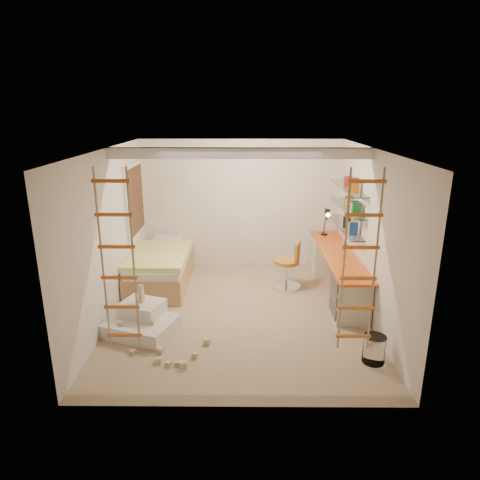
{
  "coord_description": "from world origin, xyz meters",
  "views": [
    {
      "loc": [
        0.05,
        -6.23,
        3.16
      ],
      "look_at": [
        0.0,
        0.3,
        1.15
      ],
      "focal_mm": 32.0,
      "sensor_mm": 36.0,
      "label": 1
    }
  ],
  "objects_px": {
    "desk": "(337,271)",
    "play_platform": "(141,321)",
    "swivel_chair": "(288,271)",
    "bed": "(161,267)"
  },
  "relations": [
    {
      "from": "desk",
      "to": "swivel_chair",
      "type": "height_order",
      "value": "swivel_chair"
    },
    {
      "from": "desk",
      "to": "bed",
      "type": "xyz_separation_m",
      "value": [
        -3.2,
        0.36,
        -0.07
      ]
    },
    {
      "from": "swivel_chair",
      "to": "play_platform",
      "type": "distance_m",
      "value": 2.83
    },
    {
      "from": "desk",
      "to": "bed",
      "type": "relative_size",
      "value": 1.4
    },
    {
      "from": "desk",
      "to": "play_platform",
      "type": "relative_size",
      "value": 2.44
    },
    {
      "from": "bed",
      "to": "play_platform",
      "type": "xyz_separation_m",
      "value": [
        0.03,
        -1.81,
        -0.16
      ]
    },
    {
      "from": "play_platform",
      "to": "swivel_chair",
      "type": "bearing_deg",
      "value": 34.97
    },
    {
      "from": "bed",
      "to": "swivel_chair",
      "type": "height_order",
      "value": "swivel_chair"
    },
    {
      "from": "swivel_chair",
      "to": "desk",
      "type": "bearing_deg",
      "value": -11.66
    },
    {
      "from": "bed",
      "to": "play_platform",
      "type": "height_order",
      "value": "bed"
    }
  ]
}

